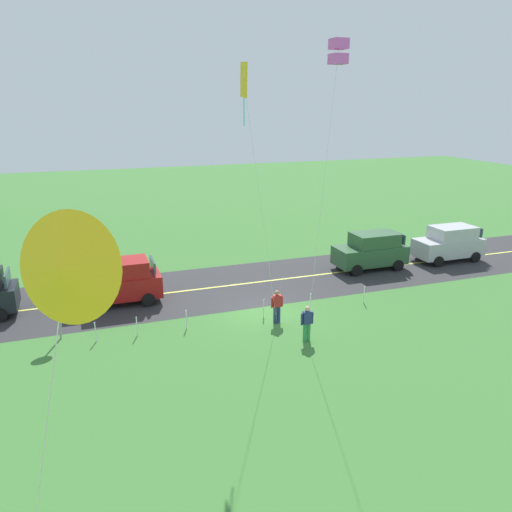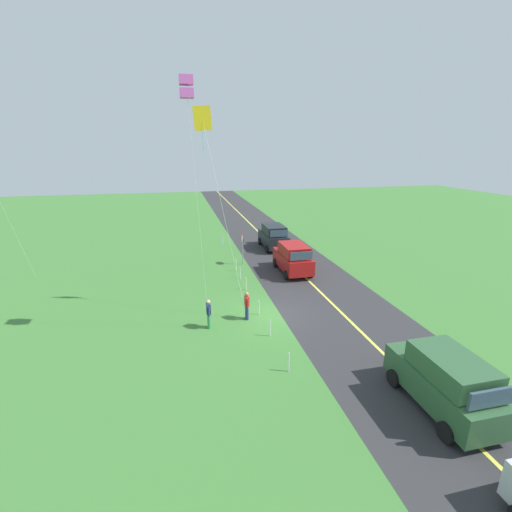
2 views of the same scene
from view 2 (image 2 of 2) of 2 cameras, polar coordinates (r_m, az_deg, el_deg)
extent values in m
cube|color=#3D7533|center=(20.29, 2.56, -9.65)|extent=(120.00, 120.00, 0.10)
cube|color=#2D2D30|center=(21.58, 12.96, -8.22)|extent=(120.00, 7.00, 0.00)
cube|color=#E5E04C|center=(21.58, 12.96, -8.21)|extent=(120.00, 0.16, 0.00)
cube|color=maroon|center=(26.72, 5.96, -0.79)|extent=(4.40, 1.90, 1.10)
cube|color=maroon|center=(26.21, 6.20, 1.02)|extent=(2.73, 1.75, 0.80)
cube|color=#334756|center=(27.20, 5.46, 1.64)|extent=(0.10, 1.61, 0.64)
cube|color=#334756|center=(24.75, 7.41, -0.01)|extent=(0.10, 1.61, 0.60)
cylinder|color=black|center=(27.91, 3.14, -1.12)|extent=(0.68, 0.22, 0.68)
cylinder|color=black|center=(28.47, 6.82, -0.84)|extent=(0.68, 0.22, 0.68)
cylinder|color=black|center=(25.33, 4.92, -3.10)|extent=(0.68, 0.22, 0.68)
cylinder|color=black|center=(25.95, 8.93, -2.75)|extent=(0.68, 0.22, 0.68)
cube|color=#2D5633|center=(15.08, 28.07, -18.13)|extent=(4.40, 1.90, 1.10)
cube|color=#2D5633|center=(14.43, 29.27, -15.50)|extent=(2.73, 1.75, 0.80)
cube|color=#334756|center=(15.11, 26.51, -13.56)|extent=(0.10, 1.62, 0.64)
cube|color=#334756|center=(13.52, 33.98, -18.65)|extent=(0.10, 1.62, 0.60)
cylinder|color=black|center=(15.75, 21.53, -17.99)|extent=(0.68, 0.22, 0.68)
cylinder|color=black|center=(16.80, 27.13, -16.39)|extent=(0.68, 0.22, 0.68)
cylinder|color=black|center=(14.04, 28.56, -23.92)|extent=(0.68, 0.22, 0.68)
cylinder|color=black|center=(15.21, 34.37, -21.47)|extent=(0.68, 0.22, 0.68)
cube|color=black|center=(33.06, 2.82, 2.81)|extent=(4.40, 1.90, 1.10)
cube|color=black|center=(32.60, 2.96, 4.32)|extent=(2.73, 1.75, 0.80)
cube|color=#334756|center=(33.62, 2.46, 4.72)|extent=(0.10, 1.62, 0.64)
cube|color=#334756|center=(31.09, 3.77, 3.66)|extent=(0.10, 1.62, 0.60)
cylinder|color=black|center=(34.30, 0.63, 2.41)|extent=(0.68, 0.22, 0.68)
cylinder|color=black|center=(34.78, 3.68, 2.59)|extent=(0.68, 0.22, 0.68)
cylinder|color=black|center=(31.63, 1.84, 1.12)|extent=(0.68, 0.22, 0.68)
cylinder|color=black|center=(32.15, 5.12, 1.33)|extent=(0.68, 0.22, 0.68)
cylinder|color=gray|center=(28.30, -2.18, 0.66)|extent=(0.08, 0.08, 2.10)
cylinder|color=red|center=(28.00, -2.21, 2.87)|extent=(0.76, 0.04, 0.76)
cylinder|color=white|center=(28.00, -2.26, 2.87)|extent=(0.62, 0.01, 0.62)
cylinder|color=navy|center=(19.53, -1.44, -9.25)|extent=(0.16, 0.16, 0.82)
cylinder|color=navy|center=(19.69, -1.55, -9.02)|extent=(0.16, 0.16, 0.82)
cube|color=red|center=(19.31, -1.51, -7.30)|extent=(0.36, 0.22, 0.56)
cylinder|color=red|center=(19.12, -1.36, -7.73)|extent=(0.10, 0.10, 0.52)
cylinder|color=red|center=(19.54, -1.65, -7.15)|extent=(0.10, 0.10, 0.52)
sphere|color=#9E704C|center=(19.15, -1.52, -6.24)|extent=(0.22, 0.22, 0.22)
cylinder|color=#338C4C|center=(18.81, -7.64, -10.51)|extent=(0.16, 0.16, 0.82)
cylinder|color=#338C4C|center=(18.96, -7.69, -10.27)|extent=(0.16, 0.16, 0.82)
cube|color=navy|center=(18.58, -7.75, -8.50)|extent=(0.36, 0.22, 0.56)
cylinder|color=navy|center=(18.38, -7.67, -8.96)|extent=(0.10, 0.10, 0.52)
cylinder|color=navy|center=(18.81, -7.81, -8.33)|extent=(0.10, 0.10, 0.52)
sphere|color=#D8AD84|center=(18.41, -7.80, -7.41)|extent=(0.22, 0.22, 0.22)
cylinder|color=silver|center=(18.86, -4.98, 5.43)|extent=(2.14, 1.84, 10.56)
cube|color=yellow|center=(19.47, -8.73, 21.30)|extent=(0.11, 0.98, 1.26)
cylinder|color=#4CD8D8|center=(19.42, -8.61, 18.65)|extent=(0.04, 0.04, 1.40)
cylinder|color=silver|center=(16.77, -9.23, 5.47)|extent=(0.64, 0.57, 11.52)
cube|color=#D859BF|center=(16.32, -11.34, 26.30)|extent=(0.56, 0.56, 0.36)
cube|color=#D859BF|center=(16.25, -11.23, 24.56)|extent=(0.56, 0.56, 0.36)
cylinder|color=silver|center=(28.86, -35.05, 4.17)|extent=(1.74, 1.16, 8.28)
cylinder|color=silver|center=(15.50, 5.37, -16.84)|extent=(0.05, 0.05, 0.90)
cylinder|color=silver|center=(17.96, 2.33, -11.63)|extent=(0.05, 0.05, 0.90)
cylinder|color=silver|center=(20.06, 0.49, -8.36)|extent=(0.05, 0.05, 0.90)
cylinder|color=silver|center=(23.38, -1.62, -4.53)|extent=(0.05, 0.05, 0.90)
cylinder|color=silver|center=(25.39, -2.59, -2.74)|extent=(0.05, 0.05, 0.90)
cylinder|color=silver|center=(27.00, -3.26, -1.52)|extent=(0.05, 0.05, 0.90)
cylinder|color=silver|center=(34.33, -5.46, 2.54)|extent=(0.05, 0.05, 0.90)
camera|label=1|loc=(29.94, -47.34, 13.09)|focal=34.90mm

